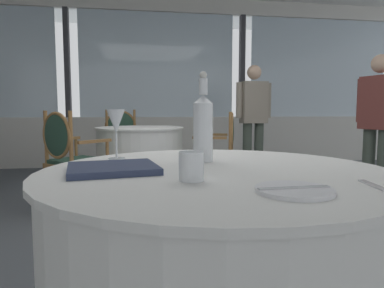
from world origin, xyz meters
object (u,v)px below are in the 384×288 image
object	(u,v)px
dining_chair_0_2	(123,139)
dining_chair_0_0	(69,153)
water_bottle	(203,126)
menu_book	(113,168)
side_plate	(296,190)
wine_glass	(116,123)
diner_person_1	(378,118)
diner_person_0	(254,114)
dining_chair_0_1	(220,147)
water_tumbler	(191,166)

from	to	relation	value
dining_chair_0_2	dining_chair_0_0	bearing A→B (deg)	-29.94
water_bottle	menu_book	xyz separation A→B (m)	(-0.32, -0.17, -0.12)
water_bottle	dining_chair_0_0	world-z (taller)	water_bottle
menu_book	dining_chair_0_0	size ratio (longest dim) A/B	0.28
side_plate	water_bottle	world-z (taller)	water_bottle
side_plate	dining_chair_0_2	xyz separation A→B (m)	(-0.58, 4.23, -0.21)
wine_glass	diner_person_1	size ratio (longest dim) A/B	0.13
wine_glass	diner_person_0	distance (m)	3.78
wine_glass	side_plate	bearing A→B (deg)	-54.85
dining_chair_0_1	diner_person_1	distance (m)	1.72
wine_glass	dining_chair_0_2	distance (m)	3.62
side_plate	dining_chair_0_1	bearing A→B (deg)	79.59
menu_book	dining_chair_0_2	xyz separation A→B (m)	(-0.14, 3.88, -0.22)
dining_chair_0_0	diner_person_1	size ratio (longest dim) A/B	0.62
side_plate	water_bottle	bearing A→B (deg)	103.33
water_bottle	diner_person_0	xyz separation A→B (m)	(1.40, 3.49, 0.01)
diner_person_1	menu_book	bearing A→B (deg)	24.22
menu_book	water_tumbler	bearing A→B (deg)	-48.75
menu_book	dining_chair_0_1	bearing A→B (deg)	60.21
dining_chair_0_0	water_tumbler	bearing A→B (deg)	-116.83
wine_glass	dining_chair_0_2	size ratio (longest dim) A/B	0.20
menu_book	side_plate	bearing A→B (deg)	-47.93
diner_person_0	diner_person_1	bearing A→B (deg)	28.49
water_tumbler	dining_chair_0_0	xyz separation A→B (m)	(-0.79, 2.48, -0.25)
water_bottle	dining_chair_0_1	xyz separation A→B (m)	(0.68, 2.55, -0.35)
wine_glass	dining_chair_0_2	xyz separation A→B (m)	(-0.14, 3.60, -0.35)
side_plate	water_bottle	distance (m)	0.55
water_tumbler	menu_book	world-z (taller)	water_tumbler
water_bottle	water_tumbler	distance (m)	0.37
dining_chair_0_2	dining_chair_0_1	bearing A→B (deg)	29.92
menu_book	diner_person_0	size ratio (longest dim) A/B	0.17
water_bottle	dining_chair_0_1	bearing A→B (deg)	74.96
side_plate	menu_book	world-z (taller)	menu_book
wine_glass	dining_chair_0_1	xyz separation A→B (m)	(1.01, 2.43, -0.36)
dining_chair_0_1	diner_person_0	size ratio (longest dim) A/B	0.59
menu_book	dining_chair_0_0	distance (m)	2.39
wine_glass	diner_person_0	world-z (taller)	diner_person_0
side_plate	wine_glass	xyz separation A→B (m)	(-0.44, 0.63, 0.14)
side_plate	diner_person_1	distance (m)	3.41
dining_chair_0_1	dining_chair_0_2	bearing A→B (deg)	-30.08
water_tumbler	diner_person_1	bearing A→B (deg)	45.41
diner_person_0	water_tumbler	bearing A→B (deg)	-26.24
dining_chair_0_1	diner_person_1	world-z (taller)	diner_person_1
side_plate	water_tumbler	bearing A→B (deg)	142.43
water_bottle	dining_chair_0_2	world-z (taller)	water_bottle
dining_chair_0_0	diner_person_1	world-z (taller)	diner_person_1
side_plate	dining_chair_0_0	distance (m)	2.85
water_bottle	menu_book	distance (m)	0.38
side_plate	dining_chair_0_0	size ratio (longest dim) A/B	0.19
dining_chair_0_2	diner_person_1	world-z (taller)	diner_person_1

